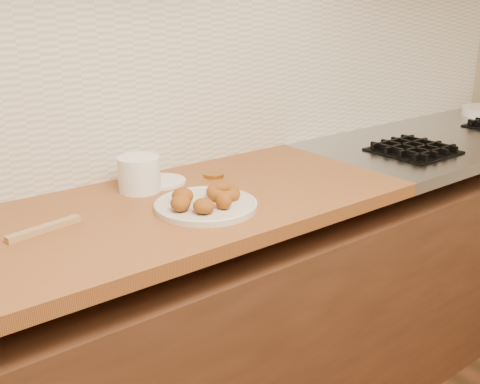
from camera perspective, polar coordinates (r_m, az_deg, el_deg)
name	(u,v)px	position (r m, az deg, el deg)	size (l,w,h in m)	color
wall_back	(162,26)	(1.81, -7.92, 16.38)	(4.00, 0.02, 2.70)	#BAAC91
base_cabinet	(225,340)	(1.87, -1.55, -14.83)	(3.60, 0.60, 0.77)	#57301D
stovetop	(448,139)	(2.48, 20.36, 5.09)	(1.30, 0.62, 0.04)	#9EA0A5
backsplash	(166,76)	(1.81, -7.51, 11.64)	(3.60, 0.02, 0.60)	silver
burner_grates	(463,136)	(2.41, 21.72, 5.32)	(0.91, 0.26, 0.03)	black
donut_plate	(206,205)	(1.50, -3.49, -1.37)	(0.28, 0.28, 0.02)	beige
ring_donut	(223,192)	(1.52, -1.76, -0.05)	(0.09, 0.09, 0.03)	#9F5519
fried_dough_chunks	(194,201)	(1.45, -4.66, -0.93)	(0.16, 0.16, 0.04)	#9F5519
plastic_tub	(139,174)	(1.65, -10.21, 1.82)	(0.12, 0.12, 0.10)	white
tub_lid	(161,182)	(1.72, -7.99, 1.06)	(0.15, 0.15, 0.01)	silver
brass_jar_lid	(214,175)	(1.76, -2.70, 1.75)	(0.06, 0.06, 0.01)	#A5762B
wooden_utensil	(44,229)	(1.43, -19.28, -3.52)	(0.19, 0.02, 0.01)	#A68150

